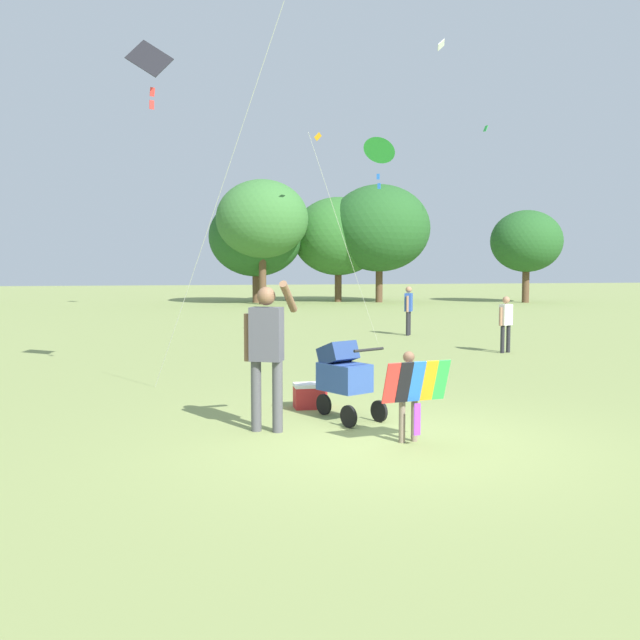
% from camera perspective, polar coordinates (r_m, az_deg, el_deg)
% --- Properties ---
extents(ground_plane, '(120.00, 120.00, 0.00)m').
position_cam_1_polar(ground_plane, '(8.71, 4.74, -9.15)').
color(ground_plane, '#849351').
extents(treeline_distant, '(36.51, 6.30, 6.06)m').
position_cam_1_polar(treeline_distant, '(36.93, -7.24, 6.84)').
color(treeline_distant, brown).
rests_on(treeline_distant, ground).
extents(child_with_butterfly_kite, '(0.81, 0.43, 1.04)m').
position_cam_1_polar(child_with_butterfly_kite, '(8.49, 6.94, -5.16)').
color(child_with_butterfly_kite, '#7F705B').
rests_on(child_with_butterfly_kite, ground).
extents(person_adult_flyer, '(0.68, 0.52, 1.83)m').
position_cam_1_polar(person_adult_flyer, '(8.95, -4.11, -1.90)').
color(person_adult_flyer, '#4C4C51').
rests_on(person_adult_flyer, ground).
extents(stroller, '(0.84, 1.09, 1.03)m').
position_cam_1_polar(stroller, '(9.67, 1.80, -4.12)').
color(stroller, black).
rests_on(stroller, ground).
extents(kite_adult_black, '(2.09, 3.58, 5.62)m').
position_cam_1_polar(kite_adult_black, '(12.57, -12.55, 17.83)').
color(kite_adult_black, black).
rests_on(kite_adult_black, ground).
extents(kite_orange_delta, '(2.86, 3.88, 5.12)m').
position_cam_1_polar(kite_orange_delta, '(18.82, 4.54, 12.76)').
color(kite_orange_delta, green).
rests_on(kite_orange_delta, ground).
extents(person_sitting_far, '(0.38, 0.27, 1.28)m').
position_cam_1_polar(person_sitting_far, '(17.31, 14.06, 0.03)').
color(person_sitting_far, '#232328').
rests_on(person_sitting_far, ground).
extents(person_couple_left, '(0.30, 0.40, 1.38)m').
position_cam_1_polar(person_couple_left, '(20.98, 6.80, 1.03)').
color(person_couple_left, '#232328').
rests_on(person_couple_left, ground).
extents(cooler_box, '(0.45, 0.33, 0.35)m').
position_cam_1_polar(cooler_box, '(10.50, -0.78, -5.82)').
color(cooler_box, red).
rests_on(cooler_box, ground).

